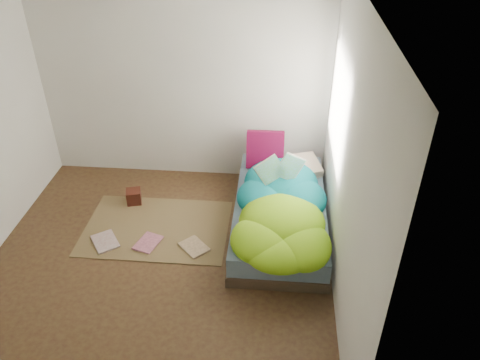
{
  "coord_description": "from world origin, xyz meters",
  "views": [
    {
      "loc": [
        1.14,
        -3.43,
        3.37
      ],
      "look_at": [
        0.77,
        0.75,
        0.57
      ],
      "focal_mm": 35.0,
      "sensor_mm": 36.0,
      "label": 1
    }
  ],
  "objects_px": {
    "pillow_magenta": "(265,150)",
    "floor_book_a": "(94,245)",
    "bed": "(280,213)",
    "wooden_box": "(134,196)",
    "floor_book_b": "(139,240)",
    "open_book": "(281,161)"
  },
  "relations": [
    {
      "from": "open_book",
      "to": "floor_book_b",
      "type": "height_order",
      "value": "open_book"
    },
    {
      "from": "open_book",
      "to": "wooden_box",
      "type": "height_order",
      "value": "open_book"
    },
    {
      "from": "pillow_magenta",
      "to": "wooden_box",
      "type": "height_order",
      "value": "pillow_magenta"
    },
    {
      "from": "bed",
      "to": "pillow_magenta",
      "type": "bearing_deg",
      "value": 105.63
    },
    {
      "from": "open_book",
      "to": "floor_book_a",
      "type": "height_order",
      "value": "open_book"
    },
    {
      "from": "floor_book_a",
      "to": "open_book",
      "type": "bearing_deg",
      "value": -18.14
    },
    {
      "from": "pillow_magenta",
      "to": "floor_book_a",
      "type": "xyz_separation_m",
      "value": [
        -1.76,
        -1.26,
        -0.54
      ]
    },
    {
      "from": "bed",
      "to": "floor_book_b",
      "type": "bearing_deg",
      "value": -164.42
    },
    {
      "from": "open_book",
      "to": "floor_book_a",
      "type": "relative_size",
      "value": 1.41
    },
    {
      "from": "bed",
      "to": "floor_book_a",
      "type": "bearing_deg",
      "value": -164.63
    },
    {
      "from": "floor_book_a",
      "to": "floor_book_b",
      "type": "relative_size",
      "value": 1.08
    },
    {
      "from": "floor_book_a",
      "to": "floor_book_b",
      "type": "height_order",
      "value": "floor_book_b"
    },
    {
      "from": "floor_book_a",
      "to": "floor_book_b",
      "type": "bearing_deg",
      "value": -20.47
    },
    {
      "from": "wooden_box",
      "to": "floor_book_a",
      "type": "distance_m",
      "value": 0.85
    },
    {
      "from": "bed",
      "to": "wooden_box",
      "type": "height_order",
      "value": "bed"
    },
    {
      "from": "bed",
      "to": "open_book",
      "type": "distance_m",
      "value": 0.65
    },
    {
      "from": "bed",
      "to": "pillow_magenta",
      "type": "relative_size",
      "value": 4.47
    },
    {
      "from": "wooden_box",
      "to": "floor_book_b",
      "type": "xyz_separation_m",
      "value": [
        0.24,
        -0.7,
        -0.07
      ]
    },
    {
      "from": "floor_book_b",
      "to": "pillow_magenta",
      "type": "bearing_deg",
      "value": 59.84
    },
    {
      "from": "open_book",
      "to": "wooden_box",
      "type": "xyz_separation_m",
      "value": [
        -1.73,
        0.22,
        -0.72
      ]
    },
    {
      "from": "pillow_magenta",
      "to": "floor_book_a",
      "type": "bearing_deg",
      "value": -145.84
    },
    {
      "from": "bed",
      "to": "wooden_box",
      "type": "xyz_separation_m",
      "value": [
        -1.75,
        0.28,
        -0.07
      ]
    }
  ]
}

